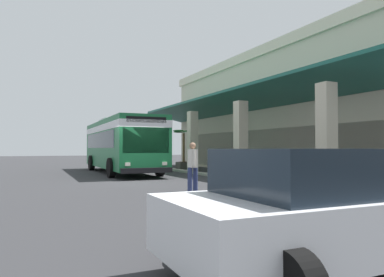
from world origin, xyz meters
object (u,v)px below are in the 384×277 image
at_px(transit_bus, 120,142).
at_px(pedestrian, 193,164).
at_px(parked_sedan_white, 337,207).
at_px(potted_palm, 184,159).
at_px(parked_sedan_charcoal, 321,174).

distance_m(transit_bus, pedestrian, 10.69).
relative_size(parked_sedan_white, potted_palm, 1.55).
xyz_separation_m(parked_sedan_white, parked_sedan_charcoal, (-4.37, 4.12, 0.00)).
relative_size(parked_sedan_charcoal, potted_palm, 1.59).
distance_m(transit_bus, parked_sedan_charcoal, 14.28).
distance_m(parked_sedan_white, parked_sedan_charcoal, 6.01).
relative_size(transit_bus, pedestrian, 6.74).
bearing_deg(parked_sedan_white, parked_sedan_charcoal, 136.68).
distance_m(parked_sedan_white, pedestrian, 7.98).
height_order(parked_sedan_white, potted_palm, potted_palm).
relative_size(parked_sedan_white, pedestrian, 2.64).
bearing_deg(pedestrian, transit_bus, 178.96).
relative_size(parked_sedan_charcoal, pedestrian, 2.71).
bearing_deg(parked_sedan_charcoal, parked_sedan_white, -43.32).
bearing_deg(pedestrian, parked_sedan_charcoal, 34.86).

